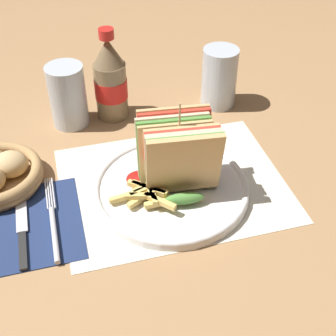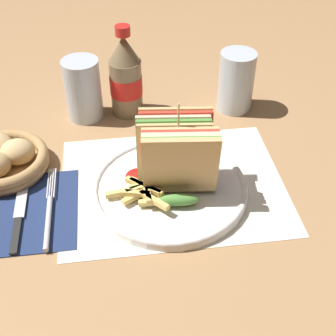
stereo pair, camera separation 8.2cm
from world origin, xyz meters
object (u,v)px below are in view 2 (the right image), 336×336
at_px(plate_main, 170,188).
at_px(club_sandwich, 178,156).
at_px(knife, 20,211).
at_px(bread_basket, 3,160).
at_px(fork, 49,214).
at_px(glass_near, 236,85).
at_px(coke_bottle_near, 126,77).
at_px(glass_far, 83,93).

bearing_deg(plate_main, club_sandwich, 9.33).
distance_m(knife, bread_basket, 0.13).
height_order(plate_main, fork, plate_main).
bearing_deg(glass_near, coke_bottle_near, 176.34).
xyz_separation_m(club_sandwich, coke_bottle_near, (-0.07, 0.27, 0.01)).
height_order(coke_bottle_near, glass_near, coke_bottle_near).
height_order(plate_main, coke_bottle_near, coke_bottle_near).
relative_size(plate_main, glass_far, 2.10).
bearing_deg(bread_basket, club_sandwich, -17.94).
bearing_deg(plate_main, coke_bottle_near, 101.60).
bearing_deg(coke_bottle_near, fork, -116.57).
height_order(fork, glass_near, glass_near).
relative_size(club_sandwich, coke_bottle_near, 0.84).
bearing_deg(glass_far, glass_near, -1.83).
xyz_separation_m(fork, bread_basket, (-0.09, 0.14, 0.01)).
distance_m(coke_bottle_near, bread_basket, 0.30).
bearing_deg(glass_far, plate_main, -61.24).
xyz_separation_m(plate_main, fork, (-0.21, -0.03, -0.00)).
bearing_deg(glass_near, club_sandwich, -123.06).
distance_m(fork, coke_bottle_near, 0.35).
xyz_separation_m(glass_far, bread_basket, (-0.15, -0.16, -0.03)).
bearing_deg(bread_basket, coke_bottle_near, 34.80).
bearing_deg(fork, club_sandwich, 9.50).
relative_size(knife, coke_bottle_near, 0.98).
bearing_deg(glass_far, coke_bottle_near, 2.93).
bearing_deg(club_sandwich, glass_far, 121.32).
bearing_deg(bread_basket, plate_main, -19.16).
bearing_deg(coke_bottle_near, club_sandwich, -75.38).
bearing_deg(club_sandwich, knife, -175.83).
xyz_separation_m(coke_bottle_near, bread_basket, (-0.24, -0.17, -0.06)).
distance_m(club_sandwich, glass_near, 0.30).
relative_size(plate_main, club_sandwich, 1.66).
distance_m(plate_main, glass_near, 0.32).
distance_m(fork, glass_near, 0.49).
relative_size(fork, bread_basket, 1.18).
xyz_separation_m(plate_main, glass_near, (0.18, 0.26, 0.05)).
height_order(knife, bread_basket, bread_basket).
height_order(fork, knife, fork).
height_order(glass_far, bread_basket, glass_far).
bearing_deg(club_sandwich, fork, -170.66).
relative_size(coke_bottle_near, bread_basket, 1.18).
xyz_separation_m(plate_main, glass_far, (-0.15, 0.27, 0.05)).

